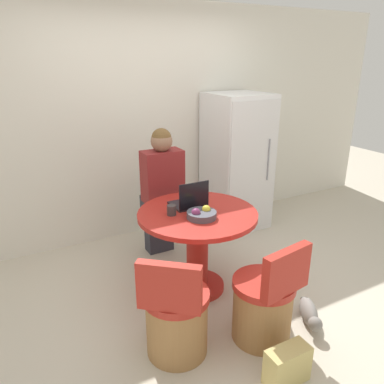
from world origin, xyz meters
name	(u,v)px	position (x,y,z in m)	size (l,w,h in m)	color
ground_plane	(214,295)	(0.00, 0.00, 0.00)	(12.00, 12.00, 0.00)	beige
wall_back	(143,124)	(0.00, 1.60, 1.30)	(7.00, 0.06, 2.60)	silver
refrigerator	(237,162)	(1.04, 1.21, 0.81)	(0.67, 0.70, 1.63)	white
dining_table	(197,237)	(-0.08, 0.18, 0.52)	(1.04, 1.04, 0.76)	#B2261E
chair_near_camera	(264,306)	(0.04, -0.63, 0.29)	(0.47, 0.48, 0.83)	#9E7042
chair_near_left_corner	(176,319)	(-0.60, -0.45, 0.29)	(0.53, 0.53, 0.83)	#9E7042
person_seated	(161,187)	(-0.09, 0.92, 0.76)	(0.40, 0.37, 1.37)	#2D2D38
laptop	(190,201)	(-0.08, 0.31, 0.81)	(0.28, 0.26, 0.25)	#232328
fruit_bowl	(201,214)	(-0.11, 0.05, 0.80)	(0.25, 0.25, 0.10)	#4C4C56
coffee_cup	(172,210)	(-0.30, 0.23, 0.81)	(0.08, 0.08, 0.09)	#383333
cat	(309,313)	(0.48, -0.67, 0.09)	(0.29, 0.41, 0.17)	gray
handbag	(287,365)	(-0.08, -1.03, 0.13)	(0.30, 0.14, 0.26)	tan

